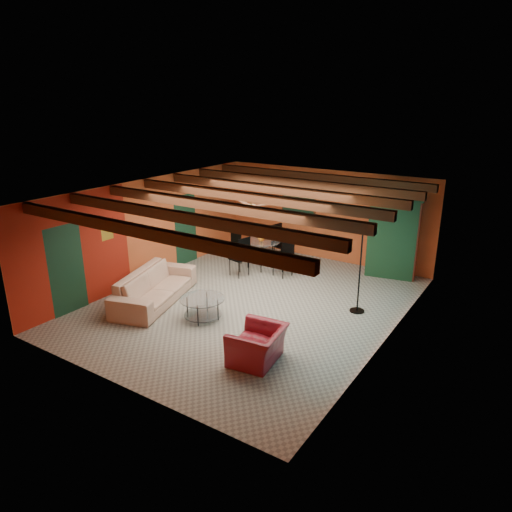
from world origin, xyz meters
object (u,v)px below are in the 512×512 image
Objects in this scene: coffee_table at (203,308)px; vase at (261,227)px; armoire at (395,238)px; armchair at (257,345)px; dining_table at (261,249)px; sofa at (155,287)px; floor_lamp at (360,270)px; potted_plant at (400,190)px.

coffee_table is 5.23× the size of vase.
coffee_table is 0.46× the size of armoire.
armchair is 5.03m from dining_table.
sofa is 6.46m from armoire.
armoire reaches higher than armchair.
armchair is at bearing -58.35° from dining_table.
vase is at bearing 160.02° from floor_lamp.
armchair is at bearing -22.36° from coffee_table.
armoire is 1.04× the size of floor_lamp.
floor_lamp is at bearing -19.98° from dining_table.
potted_plant is (-0.07, 2.72, 1.36)m from floor_lamp.
vase reaches higher than sofa.
sofa is 3.48m from dining_table.
vase is at bearing 180.00° from dining_table.
dining_table is 3.65m from floor_lamp.
dining_table is at bearing -166.84° from armoire.
dining_table is 4.08m from potted_plant.
coffee_table is at bearing -129.14° from armoire.
vase is (-0.00, 0.00, 0.66)m from dining_table.
sofa is 13.87× the size of vase.
sofa is 1.21× the size of dining_table.
potted_plant is (0.00, 0.00, 1.31)m from armoire.
armoire is at bearing -57.93° from sofa.
armoire reaches higher than vase.
armchair is 5.41× the size of vase.
armchair is 2.09× the size of potted_plant.
potted_plant reaches higher than armchair.
sofa is at bearing 176.14° from coffee_table.
dining_table is at bearing 100.88° from coffee_table.
sofa is at bearing -131.01° from potted_plant.
armchair is 6.15m from potted_plant.
armoire is (0.70, 5.76, 0.74)m from armchair.
vase is (-3.40, 1.24, 0.20)m from floor_lamp.
armoire is at bearing 23.95° from dining_table.
armchair is (3.51, -0.91, -0.05)m from sofa.
armchair is 2.13m from coffee_table.
vase is (-3.34, -1.48, -1.16)m from potted_plant.
vase is (-2.64, 4.28, 0.89)m from armchair.
potted_plant is (2.67, 4.95, 2.13)m from coffee_table.
armoire is 11.28× the size of vase.
dining_table is 3.68m from armoire.
armchair is 0.48× the size of armoire.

